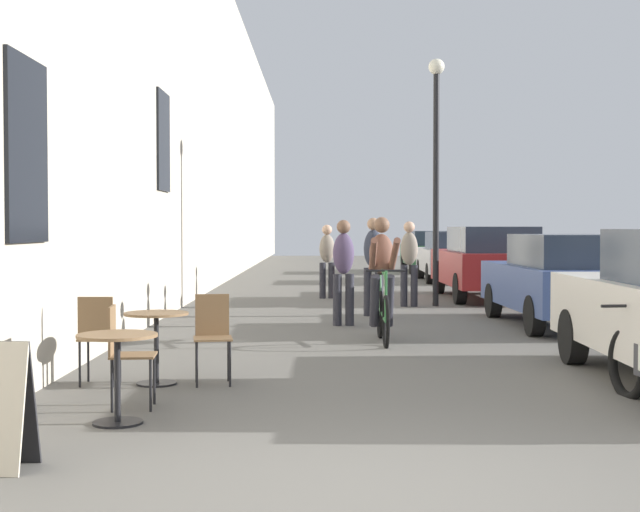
% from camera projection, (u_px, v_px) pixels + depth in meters
% --- Properties ---
extents(ground_plane, '(88.00, 88.00, 0.00)m').
position_uv_depth(ground_plane, '(403.00, 498.00, 5.17)').
color(ground_plane, '#5B5954').
extents(building_facade_left, '(0.54, 68.00, 8.76)m').
position_uv_depth(building_facade_left, '(179.00, 95.00, 19.01)').
color(building_facade_left, '#B7AD99').
rests_on(building_facade_left, ground_plane).
extents(cafe_table_near, '(0.64, 0.64, 0.72)m').
position_uv_depth(cafe_table_near, '(114.00, 359.00, 7.10)').
color(cafe_table_near, black).
rests_on(cafe_table_near, ground_plane).
extents(cafe_chair_near_toward_street, '(0.41, 0.41, 0.89)m').
position_uv_depth(cafe_chair_near_toward_street, '(121.00, 349.00, 7.71)').
color(cafe_chair_near_toward_street, black).
rests_on(cafe_chair_near_toward_street, ground_plane).
extents(cafe_table_mid, '(0.64, 0.64, 0.72)m').
position_uv_depth(cafe_table_mid, '(153.00, 332.00, 8.89)').
color(cafe_table_mid, black).
rests_on(cafe_table_mid, ground_plane).
extents(cafe_chair_mid_toward_street, '(0.43, 0.43, 0.89)m').
position_uv_depth(cafe_chair_mid_toward_street, '(210.00, 332.00, 8.97)').
color(cafe_chair_mid_toward_street, black).
rests_on(cafe_chair_mid_toward_street, ground_plane).
extents(cafe_chair_mid_toward_wall, '(0.38, 0.38, 0.89)m').
position_uv_depth(cafe_chair_mid_toward_wall, '(95.00, 334.00, 8.81)').
color(cafe_chair_mid_toward_wall, black).
rests_on(cafe_chair_mid_toward_wall, ground_plane).
extents(cyclist_on_bicycle, '(0.52, 1.76, 1.74)m').
position_uv_depth(cyclist_on_bicycle, '(379.00, 282.00, 12.28)').
color(cyclist_on_bicycle, black).
rests_on(cyclist_on_bicycle, ground_plane).
extents(pedestrian_near, '(0.37, 0.28, 1.69)m').
position_uv_depth(pedestrian_near, '(341.00, 266.00, 14.21)').
color(pedestrian_near, '#26262D').
rests_on(pedestrian_near, ground_plane).
extents(pedestrian_mid, '(0.35, 0.25, 1.74)m').
position_uv_depth(pedestrian_mid, '(370.00, 261.00, 15.77)').
color(pedestrian_mid, '#26262D').
rests_on(pedestrian_mid, ground_plane).
extents(pedestrian_far, '(0.37, 0.28, 1.68)m').
position_uv_depth(pedestrian_far, '(406.00, 259.00, 17.64)').
color(pedestrian_far, '#26262D').
rests_on(pedestrian_far, ground_plane).
extents(pedestrian_furthest, '(0.38, 0.30, 1.62)m').
position_uv_depth(pedestrian_furthest, '(324.00, 257.00, 19.68)').
color(pedestrian_furthest, '#26262D').
rests_on(pedestrian_furthest, ground_plane).
extents(street_lamp, '(0.32, 0.32, 4.90)m').
position_uv_depth(street_lamp, '(433.00, 150.00, 17.70)').
color(street_lamp, black).
rests_on(street_lamp, ground_plane).
extents(parked_car_second, '(1.82, 4.14, 1.46)m').
position_uv_depth(parked_car_second, '(560.00, 279.00, 14.09)').
color(parked_car_second, '#384C84').
rests_on(parked_car_second, ground_plane).
extents(parked_car_third, '(1.93, 4.47, 1.58)m').
position_uv_depth(parked_car_third, '(485.00, 262.00, 19.51)').
color(parked_car_third, maroon).
rests_on(parked_car_third, ground_plane).
extents(parked_car_fourth, '(1.77, 4.08, 1.44)m').
position_uv_depth(parked_car_fourth, '(449.00, 256.00, 25.84)').
color(parked_car_fourth, '#B7B7BC').
rests_on(parked_car_fourth, ground_plane).
extents(parked_car_fifth, '(1.75, 4.07, 1.44)m').
position_uv_depth(parked_car_fifth, '(427.00, 251.00, 31.17)').
color(parked_car_fifth, '#23512D').
rests_on(parked_car_fifth, ground_plane).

